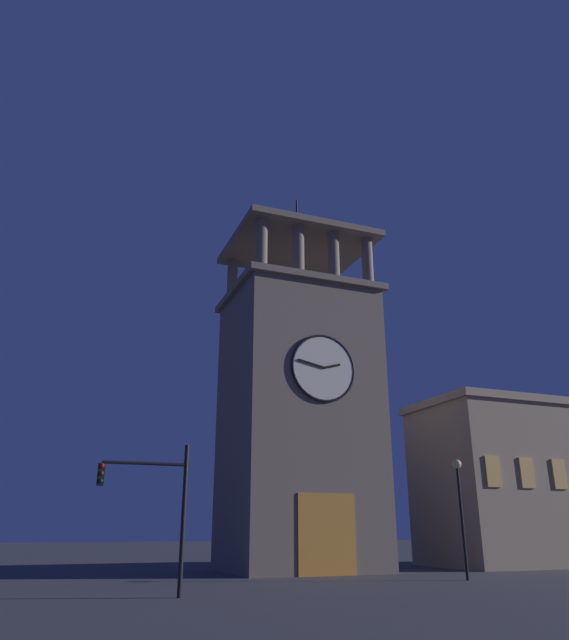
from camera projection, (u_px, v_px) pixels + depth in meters
name	position (u px, v px, depth m)	size (l,w,h in m)	color
ground_plane	(327.00, 574.00, 31.45)	(200.00, 200.00, 0.00)	#424247
clocktower	(299.00, 416.00, 35.91)	(8.88, 7.94, 23.56)	#75665B
adjacent_wing_building	(533.00, 483.00, 40.44)	(15.58, 7.68, 10.42)	gray
traffic_signal_near	(155.00, 497.00, 20.93)	(3.15, 0.41, 5.13)	black
street_lamp	(460.00, 495.00, 28.53)	(0.44, 0.44, 5.44)	black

